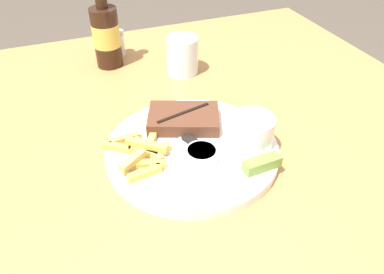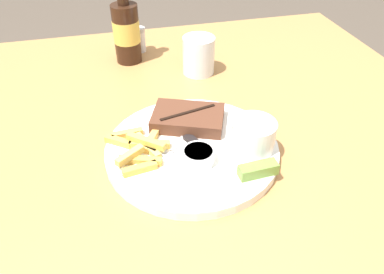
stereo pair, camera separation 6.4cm
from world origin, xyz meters
TOP-DOWN VIEW (x-y plane):
  - dining_table at (0.00, 0.00)m, footprint 1.15×1.17m
  - dinner_plate at (0.00, 0.00)m, footprint 0.30×0.30m
  - steak_portion at (0.01, 0.07)m, footprint 0.15×0.13m
  - fries_pile at (-0.09, 0.01)m, footprint 0.11×0.12m
  - coleslaw_cup at (0.10, -0.03)m, footprint 0.08×0.08m
  - dipping_sauce_cup at (-0.00, -0.04)m, footprint 0.05×0.05m
  - pickle_spear at (0.08, -0.09)m, footprint 0.07×0.03m
  - fork_utensil at (-0.08, -0.03)m, footprint 0.13×0.05m
  - knife_utensil at (-0.01, 0.04)m, footprint 0.08×0.16m
  - beer_bottle at (-0.07, 0.39)m, footprint 0.06×0.06m
  - drinking_glass at (0.09, 0.29)m, footprint 0.08×0.08m
  - salt_shaker at (-0.03, 0.44)m, footprint 0.03×0.03m

SIDE VIEW (x-z plane):
  - dining_table at x=0.00m, z-range 0.29..1.01m
  - dinner_plate at x=0.00m, z-range 0.73..0.75m
  - fork_utensil at x=-0.08m, z-range 0.75..0.75m
  - knife_utensil at x=-0.01m, z-range 0.74..0.75m
  - fries_pile at x=-0.09m, z-range 0.74..0.77m
  - pickle_spear at x=0.08m, z-range 0.75..0.77m
  - steak_portion at x=0.01m, z-range 0.74..0.77m
  - dipping_sauce_cup at x=0.00m, z-range 0.75..0.77m
  - salt_shaker at x=-0.03m, z-range 0.73..0.79m
  - drinking_glass at x=0.09m, z-range 0.73..0.82m
  - coleslaw_cup at x=0.10m, z-range 0.75..0.80m
  - beer_bottle at x=-0.07m, z-range 0.69..0.92m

